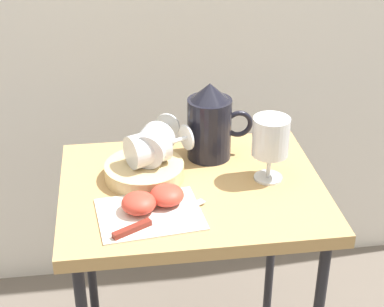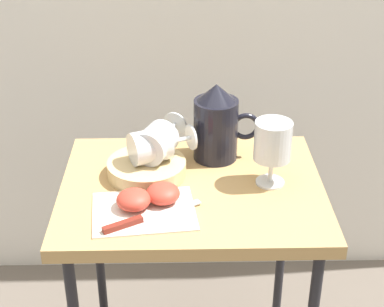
{
  "view_description": "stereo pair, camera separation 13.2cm",
  "coord_description": "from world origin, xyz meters",
  "px_view_note": "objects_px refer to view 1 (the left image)",
  "views": [
    {
      "loc": [
        -0.16,
        -1.15,
        1.38
      ],
      "look_at": [
        0.0,
        0.0,
        0.75
      ],
      "focal_mm": 57.49,
      "sensor_mm": 36.0,
      "label": 1
    },
    {
      "loc": [
        -0.03,
        -1.16,
        1.38
      ],
      "look_at": [
        0.0,
        0.0,
        0.75
      ],
      "focal_mm": 57.49,
      "sensor_mm": 36.0,
      "label": 2
    }
  ],
  "objects_px": {
    "apple_half_left": "(139,203)",
    "knife": "(147,223)",
    "wine_glass_upright": "(271,140)",
    "apple_half_right": "(167,195)",
    "pitcher": "(210,127)",
    "table": "(192,210)",
    "wine_glass_tipped_far": "(153,144)",
    "basket_tray": "(144,171)",
    "wine_glass_tipped_near": "(150,148)"
  },
  "relations": [
    {
      "from": "pitcher",
      "to": "knife",
      "type": "height_order",
      "value": "pitcher"
    },
    {
      "from": "pitcher",
      "to": "table",
      "type": "bearing_deg",
      "value": -115.2
    },
    {
      "from": "knife",
      "to": "wine_glass_tipped_near",
      "type": "bearing_deg",
      "value": 83.39
    },
    {
      "from": "wine_glass_upright",
      "to": "wine_glass_tipped_far",
      "type": "bearing_deg",
      "value": 166.78
    },
    {
      "from": "table",
      "to": "apple_half_left",
      "type": "bearing_deg",
      "value": -142.87
    },
    {
      "from": "table",
      "to": "knife",
      "type": "relative_size",
      "value": 3.36
    },
    {
      "from": "wine_glass_upright",
      "to": "apple_half_right",
      "type": "xyz_separation_m",
      "value": [
        -0.24,
        -0.08,
        -0.07
      ]
    },
    {
      "from": "table",
      "to": "basket_tray",
      "type": "bearing_deg",
      "value": 155.61
    },
    {
      "from": "basket_tray",
      "to": "wine_glass_tipped_far",
      "type": "height_order",
      "value": "wine_glass_tipped_far"
    },
    {
      "from": "wine_glass_tipped_near",
      "to": "knife",
      "type": "relative_size",
      "value": 0.83
    },
    {
      "from": "wine_glass_upright",
      "to": "apple_half_right",
      "type": "distance_m",
      "value": 0.26
    },
    {
      "from": "wine_glass_upright",
      "to": "knife",
      "type": "relative_size",
      "value": 0.75
    },
    {
      "from": "apple_half_left",
      "to": "basket_tray",
      "type": "bearing_deg",
      "value": 81.45
    },
    {
      "from": "apple_half_right",
      "to": "apple_half_left",
      "type": "bearing_deg",
      "value": -159.33
    },
    {
      "from": "table",
      "to": "pitcher",
      "type": "bearing_deg",
      "value": 64.8
    },
    {
      "from": "pitcher",
      "to": "apple_half_left",
      "type": "relative_size",
      "value": 2.61
    },
    {
      "from": "wine_glass_tipped_far",
      "to": "apple_half_left",
      "type": "height_order",
      "value": "wine_glass_tipped_far"
    },
    {
      "from": "wine_glass_upright",
      "to": "pitcher",
      "type": "bearing_deg",
      "value": 133.06
    },
    {
      "from": "wine_glass_tipped_far",
      "to": "knife",
      "type": "height_order",
      "value": "wine_glass_tipped_far"
    },
    {
      "from": "apple_half_left",
      "to": "knife",
      "type": "bearing_deg",
      "value": -76.9
    },
    {
      "from": "pitcher",
      "to": "knife",
      "type": "bearing_deg",
      "value": -122.1
    },
    {
      "from": "wine_glass_tipped_near",
      "to": "basket_tray",
      "type": "bearing_deg",
      "value": -161.9
    },
    {
      "from": "basket_tray",
      "to": "wine_glass_tipped_near",
      "type": "xyz_separation_m",
      "value": [
        0.01,
        0.0,
        0.06
      ]
    },
    {
      "from": "wine_glass_tipped_near",
      "to": "apple_half_left",
      "type": "xyz_separation_m",
      "value": [
        -0.03,
        -0.14,
        -0.05
      ]
    },
    {
      "from": "apple_half_left",
      "to": "wine_glass_tipped_far",
      "type": "bearing_deg",
      "value": 74.4
    },
    {
      "from": "wine_glass_tipped_far",
      "to": "knife",
      "type": "relative_size",
      "value": 0.82
    },
    {
      "from": "wine_glass_upright",
      "to": "apple_half_right",
      "type": "relative_size",
      "value": 2.08
    },
    {
      "from": "wine_glass_tipped_near",
      "to": "apple_half_right",
      "type": "bearing_deg",
      "value": -78.1
    },
    {
      "from": "basket_tray",
      "to": "wine_glass_tipped_far",
      "type": "distance_m",
      "value": 0.06
    },
    {
      "from": "pitcher",
      "to": "wine_glass_tipped_far",
      "type": "height_order",
      "value": "pitcher"
    },
    {
      "from": "basket_tray",
      "to": "pitcher",
      "type": "xyz_separation_m",
      "value": [
        0.16,
        0.08,
        0.06
      ]
    },
    {
      "from": "table",
      "to": "wine_glass_tipped_far",
      "type": "xyz_separation_m",
      "value": [
        -0.08,
        0.06,
        0.14
      ]
    },
    {
      "from": "table",
      "to": "wine_glass_tipped_far",
      "type": "bearing_deg",
      "value": 140.58
    },
    {
      "from": "wine_glass_tipped_near",
      "to": "apple_half_left",
      "type": "distance_m",
      "value": 0.16
    },
    {
      "from": "wine_glass_tipped_far",
      "to": "apple_half_left",
      "type": "relative_size",
      "value": 2.28
    },
    {
      "from": "wine_glass_tipped_near",
      "to": "pitcher",
      "type": "bearing_deg",
      "value": 27.4
    },
    {
      "from": "pitcher",
      "to": "knife",
      "type": "distance_m",
      "value": 0.33
    },
    {
      "from": "wine_glass_upright",
      "to": "basket_tray",
      "type": "bearing_deg",
      "value": 171.58
    },
    {
      "from": "apple_half_left",
      "to": "pitcher",
      "type": "bearing_deg",
      "value": 50.33
    },
    {
      "from": "pitcher",
      "to": "wine_glass_tipped_far",
      "type": "relative_size",
      "value": 1.15
    },
    {
      "from": "table",
      "to": "wine_glass_tipped_far",
      "type": "distance_m",
      "value": 0.17
    },
    {
      "from": "basket_tray",
      "to": "apple_half_left",
      "type": "relative_size",
      "value": 2.49
    },
    {
      "from": "knife",
      "to": "pitcher",
      "type": "bearing_deg",
      "value": 57.9
    },
    {
      "from": "wine_glass_tipped_near",
      "to": "apple_half_right",
      "type": "height_order",
      "value": "wine_glass_tipped_near"
    },
    {
      "from": "pitcher",
      "to": "apple_half_left",
      "type": "bearing_deg",
      "value": -129.67
    },
    {
      "from": "basket_tray",
      "to": "apple_half_left",
      "type": "distance_m",
      "value": 0.14
    },
    {
      "from": "pitcher",
      "to": "wine_glass_tipped_far",
      "type": "bearing_deg",
      "value": -155.68
    },
    {
      "from": "table",
      "to": "apple_half_right",
      "type": "xyz_separation_m",
      "value": [
        -0.06,
        -0.07,
        0.09
      ]
    },
    {
      "from": "pitcher",
      "to": "apple_half_right",
      "type": "bearing_deg",
      "value": -121.8
    },
    {
      "from": "knife",
      "to": "table",
      "type": "bearing_deg",
      "value": 52.58
    }
  ]
}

